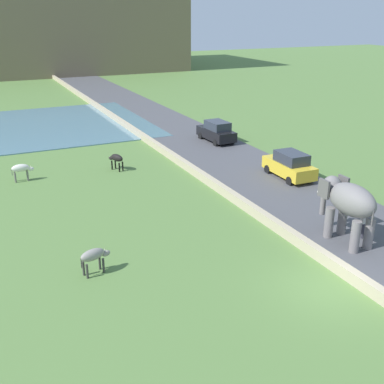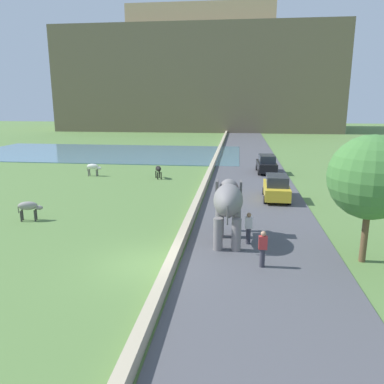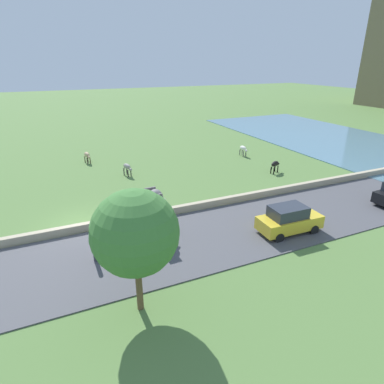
# 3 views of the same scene
# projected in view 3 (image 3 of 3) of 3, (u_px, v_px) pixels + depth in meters

# --- Properties ---
(ground_plane) EXTENTS (220.00, 220.00, 0.00)m
(ground_plane) POSITION_uv_depth(u_px,v_px,m) (81.00, 223.00, 21.44)
(ground_plane) COLOR #567A3D
(road_surface) EXTENTS (7.00, 120.00, 0.06)m
(road_surface) POSITION_uv_depth(u_px,v_px,m) (360.00, 201.00, 24.79)
(road_surface) COLOR #4C4C51
(road_surface) RESTS_ON ground
(barrier_wall) EXTENTS (0.40, 110.00, 0.54)m
(barrier_wall) POSITION_uv_depth(u_px,v_px,m) (305.00, 186.00, 27.15)
(barrier_wall) COLOR tan
(barrier_wall) RESTS_ON ground
(lake) EXTENTS (36.00, 18.00, 0.08)m
(lake) POSITION_uv_depth(u_px,v_px,m) (319.00, 136.00, 46.25)
(lake) COLOR slate
(lake) RESTS_ON ground
(elephant) EXTENTS (1.42, 3.47, 2.99)m
(elephant) POSITION_uv_depth(u_px,v_px,m) (136.00, 208.00, 18.92)
(elephant) COLOR slate
(elephant) RESTS_ON ground
(person_beside_elephant) EXTENTS (0.36, 0.22, 1.63)m
(person_beside_elephant) POSITION_uv_depth(u_px,v_px,m) (139.00, 233.00, 18.44)
(person_beside_elephant) COLOR #33333D
(person_beside_elephant) RESTS_ON ground
(person_trailing) EXTENTS (0.36, 0.22, 1.63)m
(person_trailing) POSITION_uv_depth(u_px,v_px,m) (94.00, 248.00, 17.02)
(person_trailing) COLOR #33333D
(person_trailing) RESTS_ON ground
(car_yellow) EXTENTS (1.88, 4.05, 1.80)m
(car_yellow) POSITION_uv_depth(u_px,v_px,m) (289.00, 219.00, 20.00)
(car_yellow) COLOR gold
(car_yellow) RESTS_ON ground
(cow_white) EXTENTS (1.39, 0.44, 1.15)m
(cow_white) POSITION_uv_depth(u_px,v_px,m) (243.00, 149.00, 36.25)
(cow_white) COLOR silver
(cow_white) RESTS_ON ground
(cow_grey) EXTENTS (1.42, 0.72, 1.15)m
(cow_grey) POSITION_uv_depth(u_px,v_px,m) (127.00, 167.00, 30.00)
(cow_grey) COLOR gray
(cow_grey) RESTS_ON ground
(cow_tan) EXTENTS (1.42, 0.64, 1.15)m
(cow_tan) POSITION_uv_depth(u_px,v_px,m) (87.00, 155.00, 33.78)
(cow_tan) COLOR tan
(cow_tan) RESTS_ON ground
(cow_black) EXTENTS (0.88, 1.40, 1.15)m
(cow_black) POSITION_uv_depth(u_px,v_px,m) (275.00, 164.00, 30.81)
(cow_black) COLOR black
(cow_black) RESTS_ON ground
(tree_near) EXTENTS (3.54, 3.54, 5.52)m
(tree_near) POSITION_uv_depth(u_px,v_px,m) (135.00, 233.00, 12.70)
(tree_near) COLOR brown
(tree_near) RESTS_ON ground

